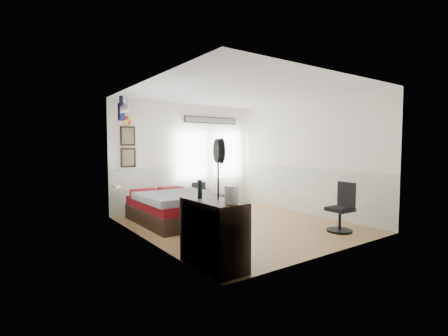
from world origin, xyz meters
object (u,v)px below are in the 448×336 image
(nightstand, at_px, (199,199))
(bed, at_px, (174,208))
(armchair, at_px, (211,216))
(task_chair, at_px, (342,212))
(dresser, at_px, (213,233))

(nightstand, bearing_deg, bed, -125.19)
(armchair, xyz_separation_m, task_chair, (2.17, -1.20, 0.02))
(dresser, height_order, nightstand, dresser)
(task_chair, bearing_deg, bed, 134.49)
(nightstand, xyz_separation_m, task_chair, (0.98, -3.61, 0.14))
(bed, bearing_deg, task_chair, -48.74)
(nightstand, bearing_deg, armchair, -102.25)
(bed, xyz_separation_m, task_chair, (2.24, -2.52, 0.07))
(bed, height_order, nightstand, bed)
(armchair, distance_m, task_chair, 2.48)
(armchair, bearing_deg, task_chair, -68.70)
(bed, relative_size, armchair, 2.53)
(dresser, bearing_deg, bed, 74.54)
(bed, bearing_deg, dresser, -105.89)
(bed, distance_m, armchair, 1.32)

